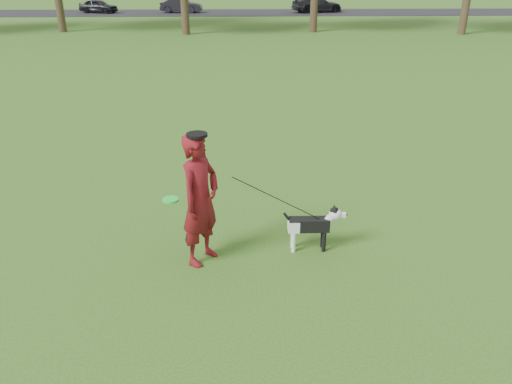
{
  "coord_description": "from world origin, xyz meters",
  "views": [
    {
      "loc": [
        -0.67,
        -6.66,
        4.04
      ],
      "look_at": [
        -0.46,
        0.04,
        0.95
      ],
      "focal_mm": 35.0,
      "sensor_mm": 36.0,
      "label": 1
    }
  ],
  "objects_px": {
    "dog": "(314,223)",
    "car_mid": "(181,6)",
    "car_left": "(98,6)",
    "man": "(200,200)",
    "car_right": "(317,4)"
  },
  "relations": [
    {
      "from": "car_left",
      "to": "car_mid",
      "type": "height_order",
      "value": "car_mid"
    },
    {
      "from": "man",
      "to": "car_mid",
      "type": "relative_size",
      "value": 0.55
    },
    {
      "from": "car_right",
      "to": "car_mid",
      "type": "bearing_deg",
      "value": 74.97
    },
    {
      "from": "car_left",
      "to": "dog",
      "type": "bearing_deg",
      "value": -143.55
    },
    {
      "from": "car_left",
      "to": "car_mid",
      "type": "bearing_deg",
      "value": -72.09
    },
    {
      "from": "car_mid",
      "to": "car_right",
      "type": "relative_size",
      "value": 0.8
    },
    {
      "from": "car_left",
      "to": "man",
      "type": "bearing_deg",
      "value": -145.82
    },
    {
      "from": "dog",
      "to": "car_right",
      "type": "xyz_separation_m",
      "value": [
        5.73,
        40.05,
        0.22
      ]
    },
    {
      "from": "car_mid",
      "to": "dog",
      "type": "bearing_deg",
      "value": -164.22
    },
    {
      "from": "man",
      "to": "car_mid",
      "type": "bearing_deg",
      "value": 38.77
    },
    {
      "from": "dog",
      "to": "car_mid",
      "type": "bearing_deg",
      "value": 98.82
    },
    {
      "from": "dog",
      "to": "car_left",
      "type": "height_order",
      "value": "car_left"
    },
    {
      "from": "dog",
      "to": "car_mid",
      "type": "relative_size",
      "value": 0.27
    },
    {
      "from": "car_left",
      "to": "car_right",
      "type": "height_order",
      "value": "car_right"
    },
    {
      "from": "dog",
      "to": "car_mid",
      "type": "height_order",
      "value": "car_mid"
    }
  ]
}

